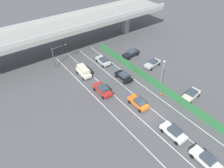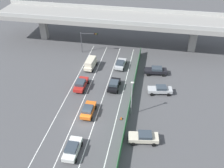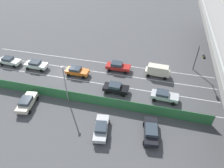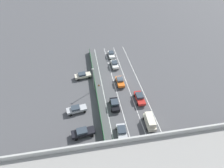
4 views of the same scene
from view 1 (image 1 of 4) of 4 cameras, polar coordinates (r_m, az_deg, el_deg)
The scene contains 20 objects.
ground_plane at distance 38.48m, azimuth 9.11°, elevation -7.87°, with size 300.00×300.00×0.00m, color #4C4C4F.
lane_line_left_edge at distance 38.50m, azimuth -1.04°, elevation -7.21°, with size 0.14×45.06×0.01m, color silver.
lane_line_mid_left at distance 39.95m, azimuth 2.90°, elevation -5.18°, with size 0.14×45.06×0.01m, color silver.
lane_line_mid_right at distance 41.63m, azimuth 6.52°, elevation -3.29°, with size 0.14×45.06×0.01m, color silver.
lane_line_right_edge at distance 43.49m, azimuth 9.83°, elevation -1.54°, with size 0.14×45.06×0.01m, color silver.
elevated_overpass at distance 55.10m, azimuth -12.04°, elevation 15.18°, with size 58.76×9.59×8.13m.
green_fence at distance 44.05m, azimuth 11.69°, elevation 0.30°, with size 0.10×41.16×1.83m.
car_sedan_white at distance 35.43m, azimuth 16.49°, elevation -12.46°, with size 2.03×4.33×1.60m.
car_sedan_black at distance 45.16m, azimuth 3.23°, elevation 2.16°, with size 2.12×4.26×1.59m.
car_van_cream at distance 46.51m, azimuth -7.81°, elevation 3.54°, with size 2.13×4.52×2.17m.
car_hatchback_white at distance 33.99m, azimuth 24.24°, elevation -18.20°, with size 2.08×4.36×1.56m.
car_sedan_red at distance 41.50m, azimuth -2.62°, elevation -1.49°, with size 2.03×4.61×1.70m.
car_sedan_silver at distance 50.44m, azimuth -2.44°, elevation 6.42°, with size 2.21×4.36×1.53m.
car_taxi_orange at distance 39.02m, azimuth 7.27°, elevation -5.00°, with size 2.00×4.26×1.59m.
parked_sedan_cream at distance 43.12m, azimuth 20.79°, elevation -2.73°, with size 4.65×2.54×1.62m.
parked_wagon_silver at distance 50.31m, azimuth 11.02°, elevation 5.58°, with size 4.72×2.49×1.54m.
parked_sedan_dark at distance 53.56m, azimuth 5.24°, elevation 8.37°, with size 4.79×2.45×1.59m.
traffic_light at distance 49.75m, azimuth -14.42°, elevation 8.53°, with size 4.05×0.75×5.19m.
street_lamp at distance 41.89m, azimuth 13.63°, elevation 3.17°, with size 0.60×0.36×6.69m.
traffic_cone at distance 42.58m, azimuth 13.08°, elevation -2.62°, with size 0.47×0.47×0.57m.
Camera 1 is at (-20.38, -17.69, 27.44)m, focal length 33.48 mm.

